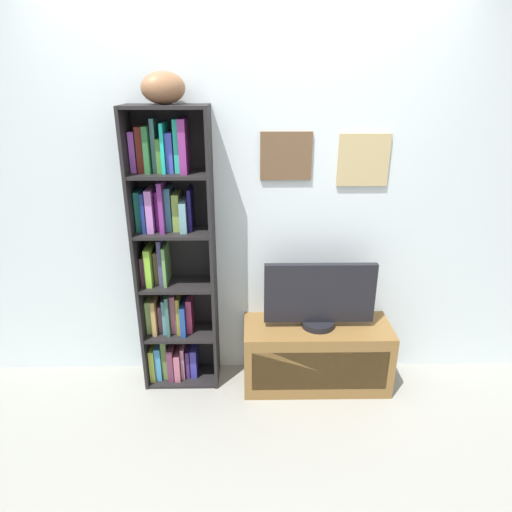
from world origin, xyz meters
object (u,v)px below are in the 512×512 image
at_px(football, 163,88).
at_px(tv_stand, 316,355).
at_px(bookshelf, 171,260).
at_px(television, 319,297).

relative_size(football, tv_stand, 0.26).
height_order(bookshelf, football, football).
bearing_deg(tv_stand, television, 90.00).
distance_m(bookshelf, tv_stand, 1.17).
height_order(football, television, football).
relative_size(bookshelf, television, 2.57).
bearing_deg(tv_stand, football, 176.13).
bearing_deg(bookshelf, tv_stand, -5.54).
bearing_deg(television, football, 176.20).
relative_size(bookshelf, tv_stand, 1.88).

